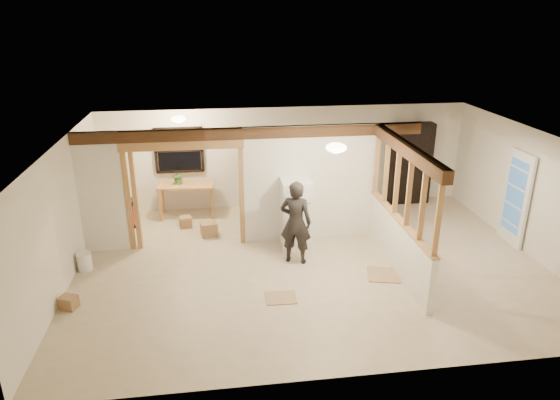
{
  "coord_description": "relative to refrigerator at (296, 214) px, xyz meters",
  "views": [
    {
      "loc": [
        -1.77,
        -8.56,
        4.69
      ],
      "look_at": [
        -0.55,
        0.4,
        1.22
      ],
      "focal_mm": 32.0,
      "sensor_mm": 36.0,
      "label": 1
    }
  ],
  "objects": [
    {
      "name": "pony_wall",
      "position": [
        1.76,
        -1.25,
        -0.23
      ],
      "size": [
        0.12,
        3.2,
        1.0
      ],
      "primitive_type": "cube",
      "color": "silver",
      "rests_on": "floor"
    },
    {
      "name": "box_util_a",
      "position": [
        -1.81,
        0.77,
        -0.58
      ],
      "size": [
        0.4,
        0.35,
        0.3
      ],
      "primitive_type": "cube",
      "rotation": [
        0.0,
        0.0,
        0.16
      ],
      "color": "#8F6845",
      "rests_on": "floor"
    },
    {
      "name": "floor_panel_near",
      "position": [
        1.44,
        -1.48,
        -0.72
      ],
      "size": [
        0.71,
        0.71,
        0.02
      ],
      "primitive_type": "cube",
      "rotation": [
        0.0,
        0.0,
        -0.25
      ],
      "color": "tan",
      "rests_on": "floor"
    },
    {
      "name": "stud_partition",
      "position": [
        1.76,
        -1.25,
        0.93
      ],
      "size": [
        0.14,
        3.2,
        1.32
      ],
      "primitive_type": "cube",
      "color": "#B3814B",
      "rests_on": "pony_wall"
    },
    {
      "name": "wall_front",
      "position": [
        0.16,
        -4.1,
        0.52
      ],
      "size": [
        9.0,
        0.01,
        2.5
      ],
      "primitive_type": "cube",
      "color": "silver",
      "rests_on": "floor"
    },
    {
      "name": "floor_panel_far",
      "position": [
        -0.59,
        -2.01,
        -0.72
      ],
      "size": [
        0.55,
        0.45,
        0.02
      ],
      "primitive_type": "cube",
      "rotation": [
        0.0,
        0.0,
        -0.03
      ],
      "color": "tan",
      "rests_on": "floor"
    },
    {
      "name": "french_door",
      "position": [
        4.58,
        -0.45,
        0.27
      ],
      "size": [
        0.12,
        0.86,
        2.0
      ],
      "primitive_type": "cube",
      "color": "white",
      "rests_on": "floor"
    },
    {
      "name": "wall_right",
      "position": [
        4.66,
        -0.85,
        0.52
      ],
      "size": [
        0.01,
        6.5,
        2.5
      ],
      "primitive_type": "cube",
      "color": "silver",
      "rests_on": "floor"
    },
    {
      "name": "doorway_frame",
      "position": [
        -2.24,
        0.35,
        0.37
      ],
      "size": [
        2.46,
        0.14,
        2.2
      ],
      "primitive_type": "cube",
      "color": "#B3814B",
      "rests_on": "floor"
    },
    {
      "name": "wall_back",
      "position": [
        0.16,
        2.4,
        0.52
      ],
      "size": [
        9.0,
        0.01,
        2.5
      ],
      "primitive_type": "cube",
      "color": "silver",
      "rests_on": "floor"
    },
    {
      "name": "partition_left_stub",
      "position": [
        -3.89,
        0.35,
        0.52
      ],
      "size": [
        0.9,
        0.12,
        2.5
      ],
      "primitive_type": "cube",
      "color": "silver",
      "rests_on": "floor"
    },
    {
      "name": "ceiling",
      "position": [
        0.16,
        -0.85,
        1.77
      ],
      "size": [
        9.0,
        6.5,
        0.01
      ],
      "primitive_type": "cube",
      "color": "white"
    },
    {
      "name": "potted_plant",
      "position": [
        -2.48,
        1.99,
        0.24
      ],
      "size": [
        0.31,
        0.27,
        0.32
      ],
      "primitive_type": "imported",
      "rotation": [
        0.0,
        0.0,
        0.09
      ],
      "color": "#246525",
      "rests_on": "work_table"
    },
    {
      "name": "box_util_b",
      "position": [
        -2.34,
        1.31,
        -0.61
      ],
      "size": [
        0.3,
        0.3,
        0.24
      ],
      "primitive_type": "cube",
      "rotation": [
        0.0,
        0.0,
        0.18
      ],
      "color": "#8F6845",
      "rests_on": "floor"
    },
    {
      "name": "wall_left",
      "position": [
        -4.34,
        -0.85,
        0.52
      ],
      "size": [
        0.01,
        6.5,
        2.5
      ],
      "primitive_type": "cube",
      "color": "silver",
      "rests_on": "floor"
    },
    {
      "name": "window_back",
      "position": [
        -2.44,
        2.32,
        0.82
      ],
      "size": [
        1.12,
        0.1,
        1.1
      ],
      "primitive_type": "cube",
      "color": "black",
      "rests_on": "wall_back"
    },
    {
      "name": "woman",
      "position": [
        -0.12,
        -0.7,
        0.11
      ],
      "size": [
        0.72,
        0.6,
        1.68
      ],
      "primitive_type": "imported",
      "rotation": [
        0.0,
        0.0,
        2.76
      ],
      "color": "black",
      "rests_on": "floor"
    },
    {
      "name": "header_beam_right",
      "position": [
        1.76,
        -1.25,
        1.65
      ],
      "size": [
        0.18,
        3.3,
        0.22
      ],
      "primitive_type": "cube",
      "color": "#4A2D19",
      "rests_on": "ceiling"
    },
    {
      "name": "work_table",
      "position": [
        -2.32,
        1.97,
        -0.32
      ],
      "size": [
        1.35,
        0.76,
        0.82
      ],
      "primitive_type": "cube",
      "rotation": [
        0.0,
        0.0,
        -0.09
      ],
      "color": "#B3814B",
      "rests_on": "floor"
    },
    {
      "name": "partition_center",
      "position": [
        0.36,
        0.35,
        0.52
      ],
      "size": [
        2.8,
        0.12,
        2.5
      ],
      "primitive_type": "cube",
      "color": "silver",
      "rests_on": "floor"
    },
    {
      "name": "shop_vac",
      "position": [
        -3.69,
        1.49,
        -0.4
      ],
      "size": [
        0.58,
        0.58,
        0.66
      ],
      "primitive_type": "cylinder",
      "rotation": [
        0.0,
        0.0,
        0.16
      ],
      "color": "maroon",
      "rests_on": "floor"
    },
    {
      "name": "box_front",
      "position": [
        -4.15,
        -1.83,
        -0.62
      ],
      "size": [
        0.34,
        0.31,
        0.22
      ],
      "primitive_type": "cube",
      "rotation": [
        0.0,
        0.0,
        -0.39
      ],
      "color": "#8F6845",
      "rests_on": "floor"
    },
    {
      "name": "bookshelf",
      "position": [
        3.31,
        2.16,
        0.3
      ],
      "size": [
        1.03,
        0.34,
        2.07
      ],
      "primitive_type": "cube",
      "color": "black",
      "rests_on": "floor"
    },
    {
      "name": "hanging_bulb",
      "position": [
        -1.84,
        0.75,
        1.45
      ],
      "size": [
        0.07,
        0.07,
        0.07
      ],
      "primitive_type": "ellipsoid",
      "color": "#FFD88C",
      "rests_on": "ceiling"
    },
    {
      "name": "ceiling_dome_main",
      "position": [
        0.46,
        -1.35,
        1.75
      ],
      "size": [
        0.36,
        0.36,
        0.16
      ],
      "primitive_type": "ellipsoid",
      "color": "#FFEABF",
      "rests_on": "ceiling"
    },
    {
      "name": "refrigerator",
      "position": [
        0.0,
        0.0,
        0.0
      ],
      "size": [
        0.6,
        0.58,
        1.46
      ],
      "primitive_type": "cube",
      "color": "silver",
      "rests_on": "floor"
    },
    {
      "name": "bucket",
      "position": [
        -4.17,
        -0.5,
        -0.56
      ],
      "size": [
        0.35,
        0.35,
        0.35
      ],
      "primitive_type": "cylinder",
      "rotation": [
        0.0,
        0.0,
        -0.34
      ],
      "color": "white",
      "rests_on": "floor"
    },
    {
      "name": "floor",
      "position": [
        0.16,
        -0.85,
        -0.74
      ],
      "size": [
        9.0,
        6.5,
        0.01
      ],
      "primitive_type": "cube",
      "color": "#C9B496",
      "rests_on": "ground"
    },
    {
      "name": "header_beam_back",
      "position": [
        -0.84,
        0.35,
        1.65
      ],
      "size": [
        7.0,
        0.18,
        0.22
      ],
      "primitive_type": "cube",
      "color": "#4A2D19",
      "rests_on": "ceiling"
    },
    {
      "name": "ceiling_dome_util",
      "position": [
        -2.34,
        1.45,
        1.75
      ],
      "size": [
        0.32,
        0.32,
        0.14
      ],
      "primitive_type": "ellipsoid",
      "color": "#FFEABF",
      "rests_on": "ceiling"
    }
  ]
}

